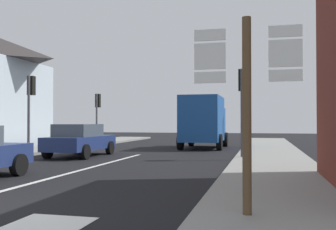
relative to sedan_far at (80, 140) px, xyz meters
name	(u,v)px	position (x,y,z in m)	size (l,w,h in m)	color
ground_plane	(125,159)	(2.33, -0.51, -0.76)	(80.00, 80.00, 0.00)	black
sidewalk_right	(274,166)	(8.44, -2.51, -0.69)	(2.97, 44.00, 0.14)	gray
lane_centre_stripe	(83,170)	(2.33, -4.51, -0.75)	(0.16, 12.00, 0.01)	silver
sedan_far	(80,140)	(0.00, 0.00, 0.00)	(1.99, 4.21, 1.47)	navy
delivery_truck	(204,121)	(4.67, 6.78, 0.89)	(2.50, 5.01, 3.05)	#19478C
route_sign_post	(247,100)	(7.83, -10.19, 1.15)	(1.66, 0.14, 3.20)	brown
traffic_light_far_right	(249,108)	(7.25, 7.88, 1.67)	(0.30, 0.49, 3.28)	#47474C
traffic_light_near_left	(31,97)	(-2.58, 0.06, 2.01)	(0.30, 0.49, 3.74)	#47474C
traffic_light_near_right	(242,93)	(7.25, 0.11, 2.02)	(0.30, 0.49, 3.76)	#47474C
traffic_light_far_left	(98,107)	(-2.58, 7.81, 1.78)	(0.30, 0.49, 3.44)	#47474C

